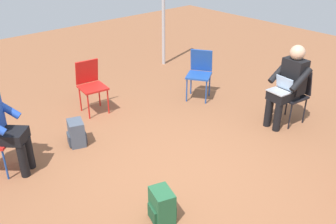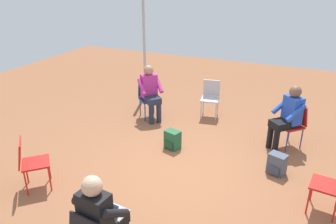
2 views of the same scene
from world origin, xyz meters
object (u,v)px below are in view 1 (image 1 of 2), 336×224
(chair_west, at_px, (294,92))
(backpack_by_empty_chair, at_px, (162,207))
(backpack_near_laptop_user, at_px, (77,134))
(chair_south, at_px, (91,83))
(chair_southwest, at_px, (200,71))
(person_with_laptop, at_px, (289,82))

(chair_west, xyz_separation_m, backpack_by_empty_chair, (2.96, 0.34, -0.34))
(backpack_near_laptop_user, distance_m, backpack_by_empty_chair, 1.93)
(chair_south, xyz_separation_m, backpack_near_laptop_user, (0.73, 0.78, -0.34))
(chair_southwest, distance_m, backpack_by_empty_chair, 3.19)
(chair_west, bearing_deg, backpack_by_empty_chair, 103.16)
(person_with_laptop, height_order, backpack_near_laptop_user, person_with_laptop)
(person_with_laptop, xyz_separation_m, backpack_by_empty_chair, (2.79, 0.36, -0.53))
(chair_west, height_order, backpack_by_empty_chair, chair_west)
(chair_south, bearing_deg, chair_southwest, 162.74)
(chair_south, distance_m, chair_southwest, 1.88)
(chair_southwest, bearing_deg, backpack_by_empty_chair, 94.35)
(chair_south, bearing_deg, backpack_near_laptop_user, 54.30)
(chair_south, relative_size, person_with_laptop, 0.69)
(chair_south, xyz_separation_m, person_with_laptop, (-1.98, 2.35, 0.20))
(chair_south, distance_m, chair_west, 3.20)
(chair_west, relative_size, backpack_by_empty_chair, 2.36)
(person_with_laptop, distance_m, backpack_by_empty_chair, 2.86)
(chair_southwest, bearing_deg, backpack_near_laptop_user, 56.83)
(person_with_laptop, bearing_deg, chair_west, -90.00)
(backpack_near_laptop_user, bearing_deg, chair_southwest, 179.93)
(chair_west, height_order, backpack_near_laptop_user, chair_west)
(chair_southwest, relative_size, chair_west, 1.00)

